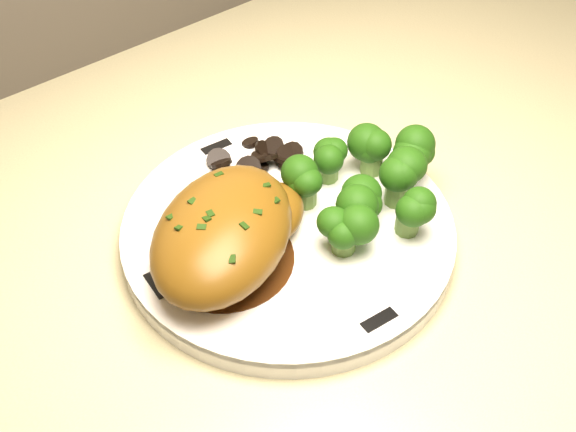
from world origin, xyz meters
TOP-DOWN VIEW (x-y plane):
  - counter at (-0.00, 1.67)m, footprint 2.16×0.71m
  - plate at (-0.51, 1.60)m, footprint 0.40×0.40m
  - rim_accent_0 at (-0.49, 1.73)m, footprint 0.03×0.01m
  - rim_accent_1 at (-0.64, 1.62)m, footprint 0.01×0.03m
  - rim_accent_2 at (-0.52, 1.47)m, footprint 0.03×0.01m
  - rim_accent_3 at (-0.38, 1.59)m, footprint 0.01×0.03m
  - gravy_pool at (-0.58, 1.60)m, footprint 0.12×0.12m
  - chicken_breast at (-0.57, 1.60)m, footprint 0.20×0.18m
  - mushroom_pile at (-0.49, 1.68)m, footprint 0.09×0.07m
  - broccoli_florets at (-0.44, 1.58)m, footprint 0.14×0.13m

SIDE VIEW (x-z plane):
  - counter at x=0.00m, z-range -0.06..1.00m
  - plate at x=-0.51m, z-range 0.93..0.95m
  - rim_accent_0 at x=-0.49m, z-range 0.95..0.95m
  - rim_accent_1 at x=-0.64m, z-range 0.95..0.95m
  - rim_accent_2 at x=-0.52m, z-range 0.95..0.95m
  - rim_accent_3 at x=-0.38m, z-range 0.95..0.95m
  - gravy_pool at x=-0.58m, z-range 0.95..0.95m
  - mushroom_pile at x=-0.49m, z-range 0.94..0.97m
  - broccoli_florets at x=-0.44m, z-range 0.96..1.00m
  - chicken_breast at x=-0.57m, z-range 0.95..1.01m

